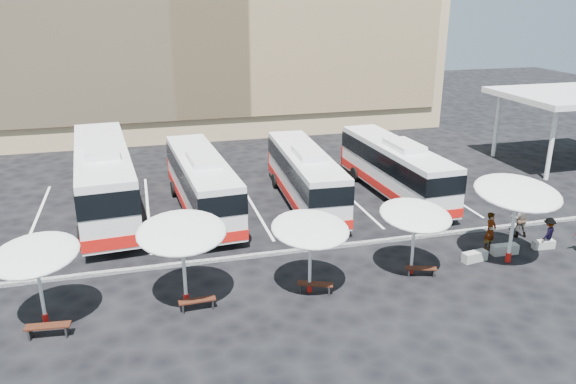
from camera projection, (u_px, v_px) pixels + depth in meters
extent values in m
plane|color=black|center=(284.00, 258.00, 26.39)|extent=(120.00, 120.00, 0.00)
cube|color=white|center=(576.00, 95.00, 39.68)|extent=(10.00, 8.00, 0.40)
cylinder|color=white|center=(551.00, 145.00, 36.84)|extent=(0.30, 0.30, 4.80)
cylinder|color=white|center=(497.00, 125.00, 42.30)|extent=(0.30, 0.30, 4.80)
cube|color=black|center=(281.00, 252.00, 26.82)|extent=(34.00, 0.25, 0.15)
cube|color=white|center=(36.00, 221.00, 30.74)|extent=(0.15, 12.00, 0.01)
cube|color=white|center=(148.00, 210.00, 32.21)|extent=(0.15, 12.00, 0.01)
cube|color=white|center=(250.00, 201.00, 33.67)|extent=(0.15, 12.00, 0.01)
cube|color=white|center=(344.00, 192.00, 35.13)|extent=(0.15, 12.00, 0.01)
cube|color=white|center=(431.00, 185.00, 36.60)|extent=(0.15, 12.00, 0.01)
cube|color=white|center=(104.00, 177.00, 31.19)|extent=(3.80, 13.37, 3.30)
cube|color=black|center=(103.00, 165.00, 30.97)|extent=(3.87, 13.44, 1.21)
cube|color=red|center=(106.00, 197.00, 31.59)|extent=(3.87, 13.44, 0.60)
cube|color=red|center=(101.00, 160.00, 37.32)|extent=(2.82, 0.44, 1.54)
cube|color=white|center=(101.00, 149.00, 29.59)|extent=(2.02, 3.43, 0.44)
cylinder|color=black|center=(81.00, 186.00, 34.70)|extent=(0.47, 1.13, 1.10)
cylinder|color=black|center=(127.00, 181.00, 35.57)|extent=(0.47, 1.13, 1.10)
cylinder|color=black|center=(82.00, 237.00, 27.38)|extent=(0.47, 1.13, 1.10)
cylinder|color=black|center=(140.00, 229.00, 28.25)|extent=(0.47, 1.13, 1.10)
cube|color=white|center=(202.00, 182.00, 31.36)|extent=(3.06, 11.33, 2.80)
cube|color=black|center=(201.00, 172.00, 31.17)|extent=(3.12, 11.39, 1.03)
cube|color=red|center=(203.00, 199.00, 31.70)|extent=(3.12, 11.39, 0.51)
cube|color=red|center=(187.00, 166.00, 36.59)|extent=(2.40, 0.34, 1.31)
cube|color=white|center=(203.00, 159.00, 30.00)|extent=(1.67, 2.89, 0.37)
cylinder|color=black|center=(174.00, 189.00, 34.37)|extent=(0.39, 0.95, 0.93)
cylinder|color=black|center=(212.00, 185.00, 35.08)|extent=(0.39, 0.95, 0.93)
cylinder|color=black|center=(194.00, 232.00, 28.12)|extent=(0.39, 0.95, 0.93)
cylinder|color=black|center=(239.00, 226.00, 28.83)|extent=(0.39, 0.95, 0.93)
cube|color=white|center=(305.00, 175.00, 32.75)|extent=(2.77, 10.99, 2.72)
cube|color=black|center=(305.00, 166.00, 32.57)|extent=(2.82, 11.05, 1.00)
cube|color=red|center=(305.00, 191.00, 33.09)|extent=(2.82, 11.05, 0.50)
cube|color=red|center=(285.00, 161.00, 38.00)|extent=(2.33, 0.29, 1.27)
cube|color=white|center=(309.00, 153.00, 31.40)|extent=(1.58, 2.79, 0.36)
cylinder|color=black|center=(275.00, 181.00, 35.89)|extent=(0.36, 0.92, 0.91)
cylinder|color=black|center=(310.00, 178.00, 36.35)|extent=(0.36, 0.92, 0.91)
cylinder|color=black|center=(300.00, 220.00, 29.62)|extent=(0.36, 0.92, 0.91)
cylinder|color=black|center=(342.00, 217.00, 30.08)|extent=(0.36, 0.92, 0.91)
cube|color=white|center=(395.00, 167.00, 34.13)|extent=(2.76, 11.22, 2.78)
cube|color=black|center=(396.00, 158.00, 33.94)|extent=(2.82, 11.28, 1.02)
cube|color=red|center=(394.00, 183.00, 34.47)|extent=(2.82, 11.28, 0.51)
cube|color=red|center=(357.00, 154.00, 39.37)|extent=(2.38, 0.28, 1.30)
cube|color=white|center=(404.00, 146.00, 32.76)|extent=(1.59, 2.84, 0.37)
cylinder|color=black|center=(355.00, 174.00, 37.17)|extent=(0.36, 0.94, 0.93)
cylinder|color=black|center=(387.00, 171.00, 37.82)|extent=(0.36, 0.94, 0.93)
cylinder|color=black|center=(406.00, 211.00, 30.91)|extent=(0.36, 0.94, 0.93)
cylinder|color=black|center=(443.00, 206.00, 31.56)|extent=(0.36, 0.94, 0.93)
cylinder|color=white|center=(41.00, 290.00, 20.76)|extent=(0.17, 0.17, 2.80)
cylinder|color=red|center=(45.00, 318.00, 21.16)|extent=(0.27, 0.27, 0.37)
ellipsoid|color=silver|center=(35.00, 255.00, 20.28)|extent=(4.20, 4.22, 0.96)
cylinder|color=white|center=(184.00, 269.00, 22.07)|extent=(0.15, 0.15, 3.06)
cylinder|color=red|center=(186.00, 298.00, 22.51)|extent=(0.24, 0.24, 0.41)
ellipsoid|color=silver|center=(182.00, 232.00, 21.54)|extent=(3.76, 3.80, 1.05)
cylinder|color=white|center=(310.00, 261.00, 22.98)|extent=(0.15, 0.15, 2.80)
cylinder|color=red|center=(309.00, 288.00, 23.38)|extent=(0.24, 0.24, 0.37)
ellipsoid|color=silver|center=(310.00, 229.00, 22.49)|extent=(3.74, 3.77, 0.96)
cylinder|color=white|center=(413.00, 245.00, 24.54)|extent=(0.15, 0.15, 2.74)
cylinder|color=red|center=(411.00, 269.00, 24.94)|extent=(0.24, 0.24, 0.37)
ellipsoid|color=silver|center=(415.00, 215.00, 24.07)|extent=(3.66, 3.69, 0.94)
cylinder|color=white|center=(512.00, 228.00, 25.51)|extent=(0.16, 0.16, 3.36)
cylinder|color=red|center=(508.00, 257.00, 25.99)|extent=(0.25, 0.25, 0.45)
ellipsoid|color=silver|center=(518.00, 192.00, 24.93)|extent=(3.93, 3.98, 1.15)
cube|color=black|center=(48.00, 326.00, 20.20)|extent=(1.62, 0.58, 0.06)
cube|color=black|center=(30.00, 333.00, 20.18)|extent=(0.10, 0.41, 0.42)
cube|color=black|center=(67.00, 330.00, 20.37)|extent=(0.10, 0.41, 0.42)
cube|color=black|center=(197.00, 300.00, 21.96)|extent=(1.46, 0.45, 0.06)
cube|color=black|center=(183.00, 308.00, 21.87)|extent=(0.07, 0.37, 0.39)
cube|color=black|center=(212.00, 303.00, 22.20)|extent=(0.07, 0.37, 0.39)
cube|color=black|center=(315.00, 284.00, 23.18)|extent=(1.52, 0.94, 0.06)
cube|color=black|center=(301.00, 288.00, 23.33)|extent=(0.20, 0.37, 0.40)
cube|color=black|center=(329.00, 290.00, 23.18)|extent=(0.20, 0.37, 0.40)
cube|color=black|center=(421.00, 268.00, 24.60)|extent=(1.41, 0.75, 0.05)
cube|color=black|center=(408.00, 272.00, 24.69)|extent=(0.15, 0.34, 0.36)
cube|color=black|center=(433.00, 273.00, 24.65)|extent=(0.15, 0.34, 0.36)
cube|color=gray|center=(475.00, 256.00, 26.06)|extent=(1.29, 0.60, 0.46)
cube|color=gray|center=(505.00, 249.00, 26.75)|extent=(1.30, 0.48, 0.48)
cube|color=gray|center=(543.00, 244.00, 27.37)|extent=(1.12, 0.44, 0.41)
imported|color=black|center=(490.00, 231.00, 27.09)|extent=(0.81, 0.71, 1.88)
imported|color=black|center=(520.00, 218.00, 28.52)|extent=(1.09, 0.94, 1.93)
imported|color=black|center=(548.00, 233.00, 27.23)|extent=(1.17, 1.02, 1.57)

